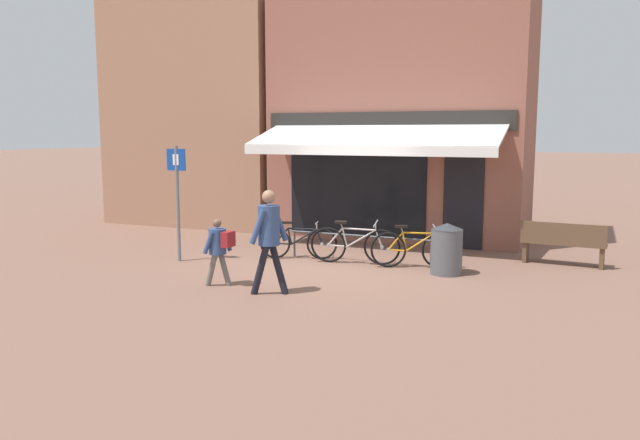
% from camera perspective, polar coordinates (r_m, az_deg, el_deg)
% --- Properties ---
extents(ground_plane, '(160.00, 160.00, 0.00)m').
position_cam_1_polar(ground_plane, '(12.32, 0.70, -4.36)').
color(ground_plane, brown).
extents(shop_front, '(6.30, 4.65, 6.10)m').
position_cam_1_polar(shop_front, '(16.30, 7.54, 9.35)').
color(shop_front, '#8E5647').
rests_on(shop_front, ground_plane).
extents(neighbour_building, '(5.26, 4.00, 7.40)m').
position_cam_1_polar(neighbour_building, '(19.30, -9.63, 11.03)').
color(neighbour_building, '#9E7056').
rests_on(neighbour_building, ground_plane).
extents(bike_rack_rail, '(3.07, 0.04, 0.57)m').
position_cam_1_polar(bike_rack_rail, '(12.75, 3.66, -1.82)').
color(bike_rack_rail, '#47494F').
rests_on(bike_rack_rail, ground_plane).
extents(bicycle_black, '(1.58, 0.69, 0.79)m').
position_cam_1_polar(bicycle_black, '(13.11, -2.01, -2.04)').
color(bicycle_black, black).
rests_on(bicycle_black, ground_plane).
extents(bicycle_silver, '(1.84, 0.52, 0.90)m').
position_cam_1_polar(bicycle_silver, '(12.58, 3.18, -2.28)').
color(bicycle_silver, black).
rests_on(bicycle_silver, ground_plane).
extents(bicycle_orange, '(1.61, 0.70, 0.84)m').
position_cam_1_polar(bicycle_orange, '(12.36, 8.56, -2.61)').
color(bicycle_orange, black).
rests_on(bicycle_orange, ground_plane).
extents(pedestrian_adult, '(0.58, 0.59, 1.73)m').
position_cam_1_polar(pedestrian_adult, '(10.16, -4.69, -1.01)').
color(pedestrian_adult, black).
rests_on(pedestrian_adult, ground_plane).
extents(pedestrian_child, '(0.50, 0.48, 1.18)m').
position_cam_1_polar(pedestrian_child, '(10.88, -9.22, -2.24)').
color(pedestrian_child, slate).
rests_on(pedestrian_child, ground_plane).
extents(litter_bin, '(0.59, 0.59, 0.97)m').
position_cam_1_polar(litter_bin, '(11.89, 11.50, -2.58)').
color(litter_bin, '#515459').
rests_on(litter_bin, ground_plane).
extents(parking_sign, '(0.44, 0.07, 2.37)m').
position_cam_1_polar(parking_sign, '(13.05, -12.91, 2.60)').
color(parking_sign, slate).
rests_on(parking_sign, ground_plane).
extents(park_bench, '(1.63, 0.56, 0.87)m').
position_cam_1_polar(park_bench, '(13.35, 21.34, -1.93)').
color(park_bench, brown).
rests_on(park_bench, ground_plane).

